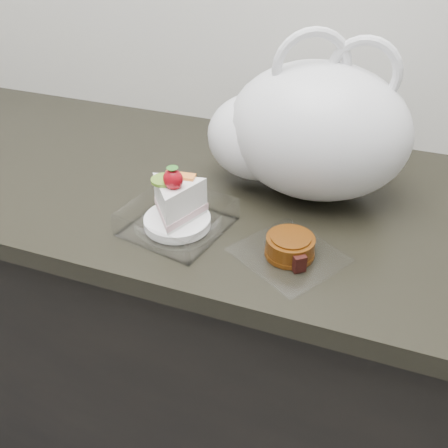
{
  "coord_description": "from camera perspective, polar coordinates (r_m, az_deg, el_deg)",
  "views": [
    {
      "loc": [
        0.35,
        0.86,
        1.43
      ],
      "look_at": [
        0.11,
        1.51,
        0.94
      ],
      "focal_mm": 40.0,
      "sensor_mm": 36.0,
      "label": 1
    }
  ],
  "objects": [
    {
      "name": "mooncake_wrap",
      "position": [
        0.85,
        7.57,
        -2.77
      ],
      "size": [
        0.22,
        0.22,
        0.04
      ],
      "rotation": [
        0.0,
        0.0,
        -0.37
      ],
      "color": "white",
      "rests_on": "counter"
    },
    {
      "name": "cake_tray",
      "position": [
        0.9,
        -5.43,
        1.46
      ],
      "size": [
        0.2,
        0.2,
        0.13
      ],
      "rotation": [
        0.0,
        0.0,
        -0.2
      ],
      "color": "white",
      "rests_on": "counter"
    },
    {
      "name": "counter",
      "position": [
        1.33,
        -1.79,
        -12.05
      ],
      "size": [
        2.04,
        0.64,
        0.9
      ],
      "color": "black",
      "rests_on": "ground"
    },
    {
      "name": "plastic_bag",
      "position": [
        0.98,
        9.3,
        10.4
      ],
      "size": [
        0.44,
        0.34,
        0.32
      ],
      "rotation": [
        0.0,
        0.0,
        0.23
      ],
      "color": "silver",
      "rests_on": "counter"
    }
  ]
}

